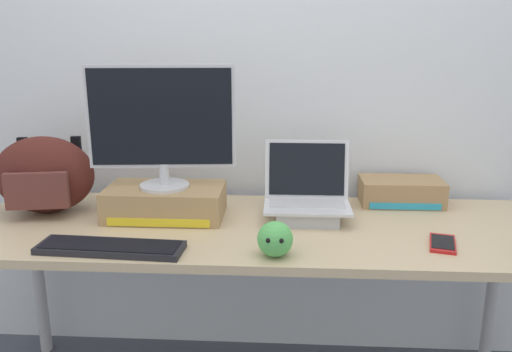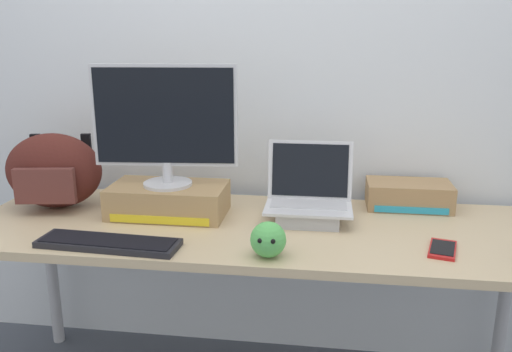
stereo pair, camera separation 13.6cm
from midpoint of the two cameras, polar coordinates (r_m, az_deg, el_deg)
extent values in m
cube|color=silver|center=(2.19, 3.47, 12.89)|extent=(7.00, 0.10, 2.60)
cube|color=tan|center=(1.87, 2.10, -5.81)|extent=(2.06, 0.69, 0.03)
cylinder|color=#B2B2B7|center=(2.54, -19.99, -9.82)|extent=(0.05, 0.05, 0.70)
cylinder|color=#B2B2B7|center=(2.41, 27.04, -12.07)|extent=(0.05, 0.05, 0.70)
cube|color=#A88456|center=(1.96, -7.58, -2.61)|extent=(0.43, 0.24, 0.11)
cube|color=yellow|center=(1.87, -8.52, -4.82)|extent=(0.36, 0.00, 0.03)
cylinder|color=silver|center=(1.95, -7.65, -0.85)|extent=(0.18, 0.18, 0.01)
cylinder|color=silver|center=(1.93, -7.69, 0.41)|extent=(0.04, 0.04, 0.08)
cube|color=silver|center=(1.89, -7.92, 6.53)|extent=(0.52, 0.07, 0.36)
cube|color=black|center=(1.88, -7.98, 6.48)|extent=(0.50, 0.05, 0.34)
cube|color=#ADADB2|center=(1.91, 7.77, -4.22)|extent=(0.22, 0.20, 0.05)
cube|color=silver|center=(1.90, 7.80, -3.37)|extent=(0.31, 0.22, 0.01)
cube|color=#B7B7BC|center=(1.91, 7.81, -3.03)|extent=(0.27, 0.12, 0.00)
cube|color=silver|center=(1.95, 7.92, 0.62)|extent=(0.31, 0.05, 0.22)
cube|color=black|center=(1.95, 7.92, 0.61)|extent=(0.28, 0.04, 0.19)
cube|color=black|center=(1.72, -13.65, -7.19)|extent=(0.46, 0.15, 0.02)
cube|color=black|center=(1.72, -13.68, -6.83)|extent=(0.44, 0.13, 0.00)
ellipsoid|color=#4C1E19|center=(2.13, -19.51, 0.52)|extent=(0.39, 0.24, 0.29)
cube|color=brown|center=(2.04, -20.33, -1.05)|extent=(0.22, 0.07, 0.13)
cube|color=black|center=(2.25, -21.18, 1.53)|extent=(0.04, 0.03, 0.22)
cube|color=black|center=(2.19, -16.24, 1.62)|extent=(0.04, 0.03, 0.22)
cube|color=red|center=(1.77, 21.83, -7.47)|extent=(0.11, 0.17, 0.01)
cube|color=black|center=(1.77, 21.85, -7.30)|extent=(0.10, 0.14, 0.00)
sphere|color=#56B256|center=(1.59, 3.81, -6.97)|extent=(0.11, 0.11, 0.11)
sphere|color=black|center=(1.54, 2.98, -7.12)|extent=(0.02, 0.02, 0.02)
sphere|color=black|center=(1.54, 4.41, -7.18)|extent=(0.02, 0.02, 0.02)
cube|color=#9E7A51|center=(2.14, 18.10, -1.98)|extent=(0.32, 0.18, 0.10)
cube|color=#2899BC|center=(2.06, 18.45, -3.60)|extent=(0.27, 0.00, 0.02)
camera|label=1|loc=(0.07, -87.84, 0.59)|focal=36.60mm
camera|label=2|loc=(0.07, 92.16, -0.59)|focal=36.60mm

